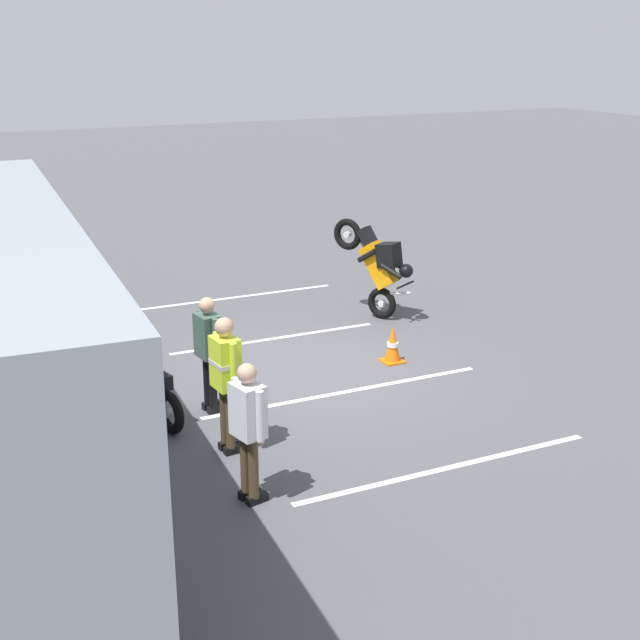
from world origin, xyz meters
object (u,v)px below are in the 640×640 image
object	(u,v)px
spectator_left	(226,372)
traffic_cone	(393,344)
spectator_centre	(209,345)
parked_motorcycle_silver	(143,384)
spectator_far_left	(248,421)
stunt_motorcycle	(377,263)

from	to	relation	value
spectator_left	traffic_cone	size ratio (longest dim) A/B	2.86
spectator_centre	traffic_cone	distance (m)	3.42
parked_motorcycle_silver	traffic_cone	xyz separation A→B (m)	(0.32, -4.21, -0.18)
spectator_far_left	stunt_motorcycle	bearing A→B (deg)	-41.33
spectator_centre	stunt_motorcycle	world-z (taller)	stunt_motorcycle
spectator_left	spectator_centre	world-z (taller)	spectator_left
spectator_centre	spectator_far_left	bearing A→B (deg)	170.45
traffic_cone	spectator_far_left	bearing A→B (deg)	129.99
stunt_motorcycle	traffic_cone	distance (m)	2.49
spectator_far_left	parked_motorcycle_silver	size ratio (longest dim) A/B	0.83
stunt_motorcycle	parked_motorcycle_silver	bearing A→B (deg)	115.90
spectator_left	parked_motorcycle_silver	world-z (taller)	spectator_left
spectator_left	traffic_cone	bearing A→B (deg)	-62.28
stunt_motorcycle	traffic_cone	bearing A→B (deg)	156.76
spectator_left	traffic_cone	world-z (taller)	spectator_left
spectator_far_left	stunt_motorcycle	size ratio (longest dim) A/B	0.87
parked_motorcycle_silver	traffic_cone	world-z (taller)	parked_motorcycle_silver
spectator_left	parked_motorcycle_silver	distance (m)	1.79
spectator_far_left	spectator_centre	size ratio (longest dim) A/B	1.00
spectator_centre	parked_motorcycle_silver	distance (m)	1.07
spectator_centre	spectator_left	bearing A→B (deg)	170.24
spectator_centre	stunt_motorcycle	bearing A→B (deg)	-57.22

